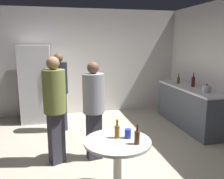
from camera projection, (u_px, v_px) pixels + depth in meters
ground_plane at (98, 160)px, 4.00m from camera, size 5.20×5.20×0.10m
wall_back at (80, 62)px, 6.23m from camera, size 5.32×0.06×2.70m
refrigerator at (36, 84)px, 5.66m from camera, size 0.70×0.68×1.80m
kitchen_counter at (191, 107)px, 5.36m from camera, size 0.64×2.05×0.90m
kettle at (207, 89)px, 4.67m from camera, size 0.24×0.17×0.18m
wine_bottle_on_counter at (193, 81)px, 5.28m from camera, size 0.08×0.08×0.31m
beer_bottle_on_counter at (178, 80)px, 5.71m from camera, size 0.06×0.06×0.23m
foreground_table at (118, 149)px, 2.86m from camera, size 0.80×0.80×0.73m
beer_bottle_amber at (117, 131)px, 2.90m from camera, size 0.06×0.06×0.23m
beer_bottle_brown at (137, 137)px, 2.72m from camera, size 0.06×0.06×0.23m
plastic_cup_blue at (128, 133)px, 2.90m from camera, size 0.08×0.08×0.11m
person_in_black_shirt at (59, 86)px, 4.98m from camera, size 0.47×0.47×1.66m
person_in_gray_shirt at (94, 104)px, 3.77m from camera, size 0.39×0.39×1.58m
person_in_olive_shirt at (55, 102)px, 3.62m from camera, size 0.45×0.45×1.67m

